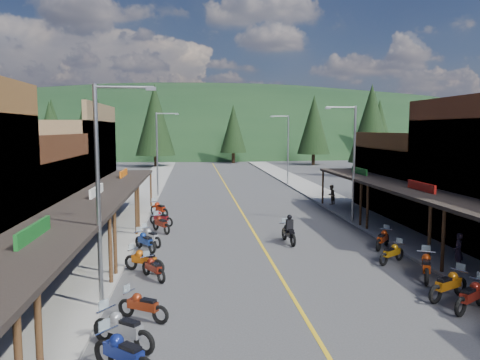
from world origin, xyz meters
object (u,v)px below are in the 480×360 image
object	(u,v)px
bike_west_10	(161,223)
bike_east_5	(449,283)
bike_west_8	(145,240)
bike_west_11	(161,217)
bike_west_5	(143,305)
rider_on_bike	(289,232)
streetlight_2	(352,159)
pine_1	(86,125)
pedestrian_east_b	(331,195)
bike_west_3	(123,352)
pine_10	(97,127)
pine_6	(450,129)
pine_9	(379,129)
pine_11	(371,123)
bike_east_4	(472,294)
pine_8	(50,133)
bike_west_7	(144,259)
streetlight_0	(102,187)
shop_west_3	(50,171)
bike_east_6	(426,265)
bike_west_4	(123,327)
bike_east_8	(383,238)
pine_3	(233,129)
pine_5	(374,122)
bike_west_6	(153,267)
bike_west_9	(151,236)
streetlight_3	(287,147)
pine_4	(314,125)
pine_2	(155,120)
bike_east_7	(392,252)
bike_west_12	(159,208)
pine_7	(52,125)
pedestrian_east_a	(458,251)
shop_east_3	(423,181)

from	to	relation	value
bike_west_10	bike_east_5	distance (m)	17.32
bike_west_8	bike_west_11	bearing A→B (deg)	52.43
bike_west_5	rider_on_bike	size ratio (longest dim) A/B	0.85
streetlight_2	bike_west_5	size ratio (longest dim) A/B	4.05
pine_1	pedestrian_east_b	bearing A→B (deg)	-59.86
bike_west_3	bike_west_10	xyz separation A→B (m)	(-0.14, 17.21, -0.04)
pine_10	bike_west_11	size ratio (longest dim) A/B	5.82
pine_6	bike_west_3	bearing A→B (deg)	-124.67
pine_9	pine_11	world-z (taller)	pine_11
pine_10	bike_east_4	xyz separation A→B (m)	(24.01, -57.51, -6.16)
streetlight_2	rider_on_bike	xyz separation A→B (m)	(-5.37, -5.07, -3.77)
pine_8	bike_west_7	distance (m)	44.98
bike_west_5	bike_west_7	size ratio (longest dim) A/B	0.92
streetlight_0	bike_west_5	bearing A→B (deg)	-38.29
shop_west_3	bike_east_6	xyz separation A→B (m)	(19.92, -15.31, -2.86)
bike_west_4	bike_east_8	xyz separation A→B (m)	(12.32, 10.43, -0.07)
pine_3	bike_east_5	bearing A→B (deg)	-88.56
streetlight_2	bike_west_10	xyz separation A→B (m)	(-12.75, -1.47, -3.85)
pine_5	bike_west_6	distance (m)	84.88
bike_west_6	bike_west_9	bearing A→B (deg)	63.72
pine_1	bike_west_9	world-z (taller)	pine_1
streetlight_3	pine_1	distance (m)	50.65
shop_west_3	pine_8	xyz separation A→B (m)	(-8.22, 28.70, 2.46)
pine_9	pine_4	bearing A→B (deg)	111.80
pine_2	bike_east_7	distance (m)	61.95
pine_3	bike_west_9	xyz separation A→B (m)	(-10.15, -62.88, -5.91)
pine_3	bike_west_12	distance (m)	55.37
pine_7	rider_on_bike	xyz separation A→B (m)	(33.58, -73.07, -6.55)
pedestrian_east_b	pine_7	bearing A→B (deg)	-99.36
bike_east_7	bike_east_8	bearing A→B (deg)	131.34
bike_east_7	pedestrian_east_a	xyz separation A→B (m)	(2.37, -1.65, 0.42)
streetlight_0	bike_west_3	size ratio (longest dim) A/B	3.52
bike_west_9	bike_east_4	world-z (taller)	bike_east_4
pine_7	bike_west_12	xyz separation A→B (m)	(25.72, -64.09, -6.60)
pine_5	shop_east_3	bearing A→B (deg)	-108.45
pine_10	bike_west_3	world-z (taller)	pine_10
pine_5	bike_west_12	xyz separation A→B (m)	(-40.28, -60.09, -7.35)
pine_4	pine_6	distance (m)	28.29
pine_5	bike_west_3	xyz separation A→B (m)	(-39.66, -82.68, -7.34)
pine_7	bike_west_9	distance (m)	77.61
bike_west_5	bike_west_11	xyz separation A→B (m)	(-0.40, 15.72, 0.01)
pine_6	bike_west_5	xyz separation A→B (m)	(-51.53, -71.13, -5.92)
pine_11	bike_west_10	distance (m)	41.22
streetlight_3	pine_6	xyz separation A→B (m)	(39.05, 34.00, 2.02)
bike_west_10	pedestrian_east_b	world-z (taller)	pedestrian_east_b
pine_3	pine_9	size ratio (longest dim) A/B	1.02
pedestrian_east_b	bike_east_6	bearing A→B (deg)	42.55
pine_1	pine_4	world-z (taller)	same
streetlight_2	bike_west_9	world-z (taller)	streetlight_2
pine_6	bike_west_7	size ratio (longest dim) A/B	5.13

